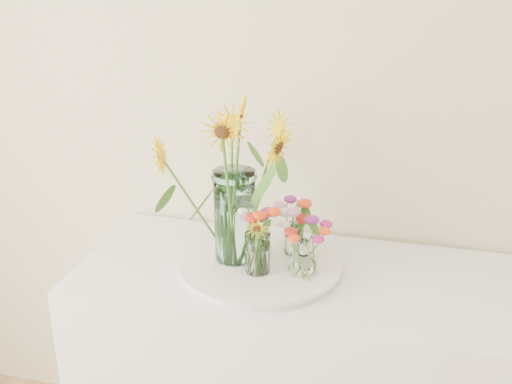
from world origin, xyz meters
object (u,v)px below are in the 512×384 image
mason_jar (235,216)px  small_vase_c (294,239)px  tray (260,266)px  small_vase_a (257,253)px  small_vase_b (303,257)px

mason_jar → small_vase_c: 0.21m
tray → small_vase_c: size_ratio=4.74×
mason_jar → small_vase_a: mason_jar is taller
tray → small_vase_a: bearing=-81.9°
small_vase_a → tray: bearing=98.1°
tray → mason_jar: mason_jar is taller
small_vase_a → small_vase_b: small_vase_a is taller
mason_jar → small_vase_c: size_ratio=2.85×
mason_jar → small_vase_b: (0.23, -0.04, -0.09)m
mason_jar → small_vase_a: (0.09, -0.07, -0.08)m
small_vase_c → mason_jar: bearing=-154.7°
tray → small_vase_a: 0.10m
small_vase_b → small_vase_c: (-0.05, 0.13, -0.01)m
small_vase_a → small_vase_b: bearing=10.2°
small_vase_b → small_vase_c: 0.14m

